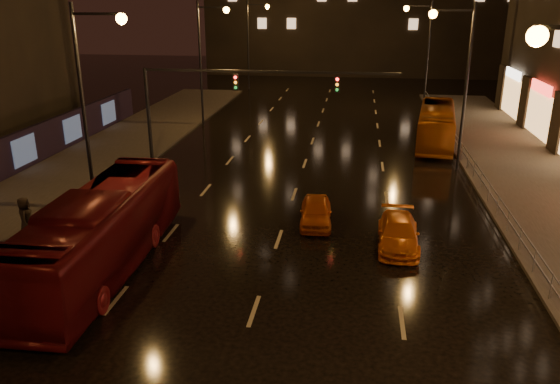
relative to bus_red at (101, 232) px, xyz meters
name	(u,v)px	position (x,y,z in m)	size (l,w,h in m)	color
ground	(302,173)	(6.40, 13.80, -1.63)	(140.00, 140.00, 0.00)	black
sidewalk_left	(55,188)	(-7.10, 8.80, -1.56)	(7.00, 70.00, 0.15)	#38332D
sidewalk_right	(560,212)	(19.90, 8.80, -1.56)	(7.00, 70.00, 0.15)	#38332D
traffic_signal	(219,94)	(1.34, 13.80, 3.11)	(15.31, 0.32, 6.20)	black
railing_right	(481,176)	(16.60, 11.80, -0.73)	(0.05, 56.00, 1.00)	#99999E
bus_red	(101,232)	(0.00, 0.00, 0.00)	(2.74, 11.70, 3.26)	#5D0D12
bus_curb	(436,125)	(15.40, 22.12, -0.20)	(2.41, 10.28, 2.86)	#A04C10
taxi_near	(316,212)	(7.90, 5.80, -1.01)	(1.45, 3.61, 1.23)	#CC5713
taxi_far	(398,233)	(11.61, 3.80, -1.02)	(1.70, 4.18, 1.21)	orange
pedestrian_c	(25,217)	(-4.60, 2.18, -0.55)	(0.91, 0.59, 1.85)	black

